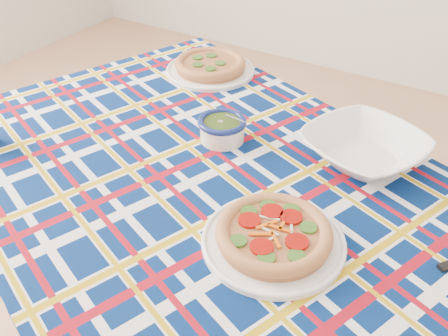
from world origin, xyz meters
The scene contains 7 objects.
floor centered at (0.00, 0.00, 0.00)m, with size 4.00×4.00×0.00m, color tan.
dining_table centered at (0.42, -0.23, 0.64)m, with size 1.74×1.42×0.71m.
tablecloth centered at (0.42, -0.23, 0.66)m, with size 1.54×0.97×0.10m, color #041C50, non-canonical shape.
main_focaccia_plate centered at (0.59, -0.32, 0.74)m, with size 0.29×0.29×0.06m, color #9E6038, non-canonical shape.
pesto_bowl centered at (0.31, -0.05, 0.75)m, with size 0.12×0.12×0.07m, color #1E310D, non-canonical shape.
serving_bowl centered at (0.65, 0.05, 0.75)m, with size 0.27×0.27×0.07m, color white.
second_focaccia_plate centered at (0.07, 0.27, 0.74)m, with size 0.29×0.29×0.05m, color #9E6038, non-canonical shape.
Camera 1 is at (0.87, -0.96, 1.40)m, focal length 40.00 mm.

